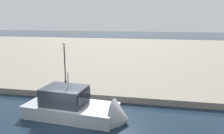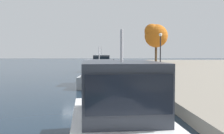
# 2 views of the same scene
# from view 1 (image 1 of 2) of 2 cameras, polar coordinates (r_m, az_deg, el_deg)

# --- Properties ---
(ground_plane) EXTENTS (220.00, 220.00, 0.00)m
(ground_plane) POSITION_cam_1_polar(r_m,az_deg,el_deg) (16.05, -12.35, -15.02)
(ground_plane) COLOR #142333
(dock_promenade) EXTENTS (120.00, 55.00, 0.57)m
(dock_promenade) POSITION_cam_1_polar(r_m,az_deg,el_deg) (46.83, 4.09, 3.73)
(dock_promenade) COLOR gray
(dock_promenade) RESTS_ON ground_plane
(motor_yacht_2) EXTENTS (8.11, 3.58, 4.56)m
(motor_yacht_2) POSITION_cam_1_polar(r_m,az_deg,el_deg) (17.21, -8.17, -10.74)
(motor_yacht_2) COLOR #9EA3A8
(motor_yacht_2) RESTS_ON ground_plane
(lamp_post) EXTENTS (0.35, 0.35, 4.31)m
(lamp_post) POSITION_cam_1_polar(r_m,az_deg,el_deg) (23.54, -11.90, 1.52)
(lamp_post) COLOR black
(lamp_post) RESTS_ON dock_promenade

